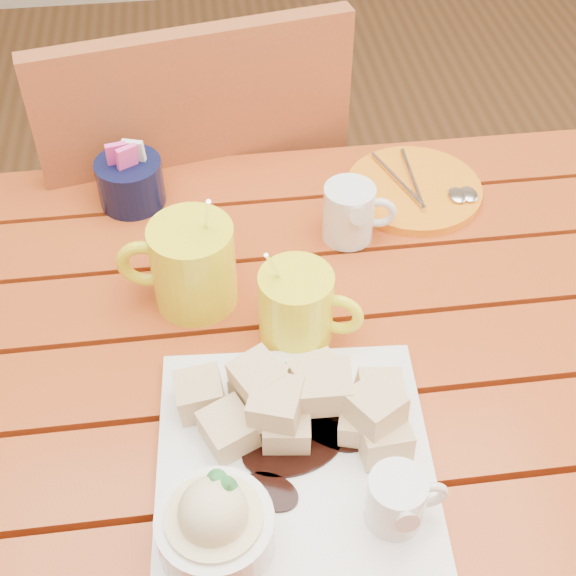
{
  "coord_description": "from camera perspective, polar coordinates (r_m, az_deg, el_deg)",
  "views": [
    {
      "loc": [
        -0.1,
        -0.56,
        1.44
      ],
      "look_at": [
        -0.02,
        0.05,
        0.82
      ],
      "focal_mm": 50.0,
      "sensor_mm": 36.0,
      "label": 1
    }
  ],
  "objects": [
    {
      "name": "orange_saucer",
      "position": [
        1.12,
        9.02,
        6.95
      ],
      "size": [
        0.19,
        0.19,
        0.02
      ],
      "rotation": [
        0.0,
        0.0,
        0.14
      ],
      "color": "orange",
      "rests_on": "table"
    },
    {
      "name": "table",
      "position": [
        0.98,
        1.35,
        -9.18
      ],
      "size": [
        1.2,
        0.79,
        0.75
      ],
      "color": "#993D13",
      "rests_on": "ground"
    },
    {
      "name": "cream_pitcher",
      "position": [
        1.02,
        4.46,
        5.43
      ],
      "size": [
        0.09,
        0.08,
        0.08
      ],
      "rotation": [
        0.0,
        0.0,
        -0.19
      ],
      "color": "white",
      "rests_on": "table"
    },
    {
      "name": "chair_far",
      "position": [
        1.42,
        -6.61,
        4.72
      ],
      "size": [
        0.52,
        0.52,
        0.94
      ],
      "rotation": [
        0.0,
        0.0,
        3.33
      ],
      "color": "brown",
      "rests_on": "ground"
    },
    {
      "name": "coffee_mug_right",
      "position": [
        0.89,
        0.74,
        -1.32
      ],
      "size": [
        0.12,
        0.08,
        0.14
      ],
      "rotation": [
        0.0,
        0.0,
        -0.38
      ],
      "color": "yellow",
      "rests_on": "table"
    },
    {
      "name": "sugar_caddy",
      "position": [
        1.1,
        -11.15,
        7.48
      ],
      "size": [
        0.09,
        0.09,
        0.1
      ],
      "color": "black",
      "rests_on": "table"
    },
    {
      "name": "coffee_mug_left",
      "position": [
        0.93,
        -6.95,
        1.71
      ],
      "size": [
        0.14,
        0.1,
        0.16
      ],
      "rotation": [
        0.0,
        0.0,
        -0.16
      ],
      "color": "yellow",
      "rests_on": "table"
    },
    {
      "name": "dessert_plate",
      "position": [
        0.78,
        -0.33,
        -12.12
      ],
      "size": [
        0.29,
        0.29,
        0.11
      ],
      "rotation": [
        0.0,
        0.0,
        -0.07
      ],
      "color": "white",
      "rests_on": "table"
    }
  ]
}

